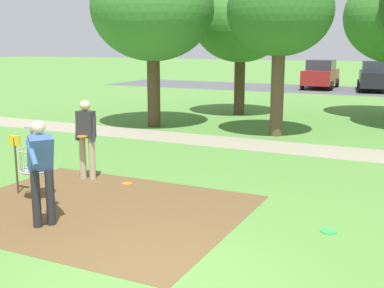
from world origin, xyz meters
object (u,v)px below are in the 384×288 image
object	(u,v)px
disc_golf_basket	(31,159)
parked_car_leftmost	(321,74)
frisbee_mid_grass	(127,184)
tree_near_right	(241,21)
player_throwing	(86,135)
parked_car_center_left	(375,76)
player_waiting_left	(41,166)
tree_far_left	(152,9)
tree_near_left	(280,12)
frisbee_near_basket	(328,231)

from	to	relation	value
disc_golf_basket	parked_car_leftmost	bearing A→B (deg)	89.75
frisbee_mid_grass	tree_near_right	size ratio (longest dim) A/B	0.04
disc_golf_basket	player_throwing	size ratio (longest dim) A/B	0.81
parked_car_center_left	player_waiting_left	bearing A→B (deg)	-94.94
tree_far_left	frisbee_mid_grass	bearing A→B (deg)	-64.31
parked_car_center_left	disc_golf_basket	bearing A→B (deg)	-97.80
player_throwing	frisbee_mid_grass	world-z (taller)	player_throwing
parked_car_leftmost	tree_near_left	bearing A→B (deg)	-82.91
player_throwing	player_waiting_left	world-z (taller)	same
tree_near_left	parked_car_leftmost	world-z (taller)	tree_near_left
frisbee_near_basket	tree_near_left	world-z (taller)	tree_near_left
player_waiting_left	parked_car_leftmost	xyz separation A→B (m)	(-1.08, 26.76, -0.06)
frisbee_near_basket	frisbee_mid_grass	xyz separation A→B (m)	(-4.28, 0.88, 0.00)
tree_near_right	parked_car_leftmost	world-z (taller)	tree_near_right
parked_car_leftmost	parked_car_center_left	xyz separation A→B (m)	(3.36, -0.37, 0.00)
player_throwing	frisbee_near_basket	xyz separation A→B (m)	(5.25, -0.84, -0.96)
frisbee_near_basket	tree_near_left	xyz separation A→B (m)	(-3.08, 7.61, 3.80)
frisbee_mid_grass	tree_near_right	xyz separation A→B (m)	(-1.52, 10.70, 3.72)
tree_near_right	player_throwing	bearing A→B (deg)	-87.08
tree_near_right	parked_car_center_left	world-z (taller)	tree_near_right
tree_far_left	parked_car_center_left	xyz separation A→B (m)	(5.56, 17.24, -3.09)
player_waiting_left	frisbee_near_basket	distance (m)	4.60
player_throwing	frisbee_mid_grass	xyz separation A→B (m)	(0.97, 0.04, -0.96)
disc_golf_basket	player_throwing	world-z (taller)	player_throwing
frisbee_near_basket	tree_near_right	distance (m)	13.47
disc_golf_basket	player_waiting_left	world-z (taller)	player_waiting_left
disc_golf_basket	tree_near_left	size ratio (longest dim) A/B	0.27
disc_golf_basket	parked_car_leftmost	xyz separation A→B (m)	(0.11, 25.73, 0.17)
player_throwing	parked_car_center_left	size ratio (longest dim) A/B	0.39
player_waiting_left	frisbee_near_basket	bearing A→B (deg)	22.25
tree_near_left	parked_car_center_left	bearing A→B (deg)	86.00
tree_near_right	tree_near_left	bearing A→B (deg)	-55.47
frisbee_near_basket	tree_far_left	distance (m)	11.27
player_throwing	parked_car_leftmost	xyz separation A→B (m)	(0.01, 24.22, -0.05)
player_waiting_left	tree_near_right	bearing A→B (deg)	97.04
disc_golf_basket	tree_near_right	size ratio (longest dim) A/B	0.26
disc_golf_basket	parked_car_center_left	xyz separation A→B (m)	(3.48, 25.37, 0.17)
player_throwing	tree_near_right	distance (m)	11.10
tree_near_left	parked_car_center_left	xyz separation A→B (m)	(1.19, 17.08, -2.89)
frisbee_near_basket	tree_near_right	bearing A→B (deg)	116.63
frisbee_near_basket	parked_car_leftmost	bearing A→B (deg)	101.82
player_waiting_left	frisbee_near_basket	xyz separation A→B (m)	(4.16, 1.70, -0.98)
tree_far_left	tree_near_right	bearing A→B (deg)	68.32
frisbee_mid_grass	tree_near_left	distance (m)	7.83
tree_near_left	parked_car_leftmost	bearing A→B (deg)	97.09
frisbee_mid_grass	parked_car_center_left	distance (m)	23.95
player_waiting_left	parked_car_leftmost	world-z (taller)	parked_car_leftmost
disc_golf_basket	tree_far_left	distance (m)	9.00
disc_golf_basket	tree_far_left	world-z (taller)	tree_far_left
frisbee_mid_grass	tree_near_left	bearing A→B (deg)	79.86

